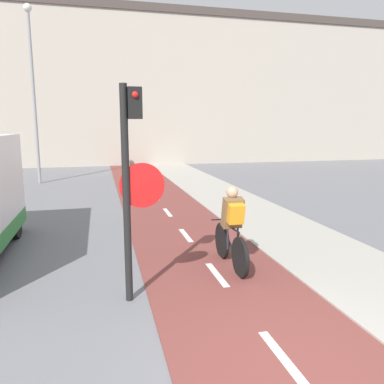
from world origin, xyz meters
The scene contains 4 objects.
building_row_background centered at (0.00, 24.68, 5.15)m, with size 60.00×5.20×10.29m.
traffic_light_pole centered at (-1.51, 2.42, 2.00)m, with size 0.67×0.25×3.23m.
street_lamp_far centered at (-4.71, 15.37, 4.70)m, with size 0.36×0.36×7.82m.
cyclist_near centered at (0.38, 3.31, 0.73)m, with size 0.46×1.73×1.56m.
Camera 1 is at (-1.95, -3.04, 2.65)m, focal length 35.00 mm.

